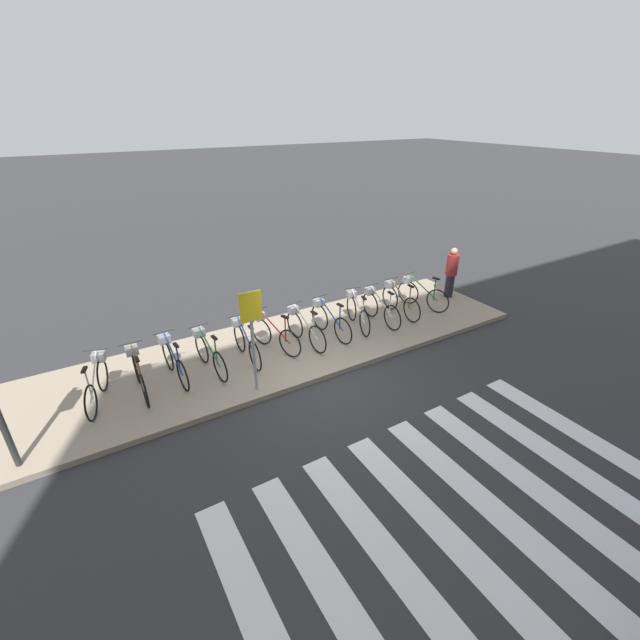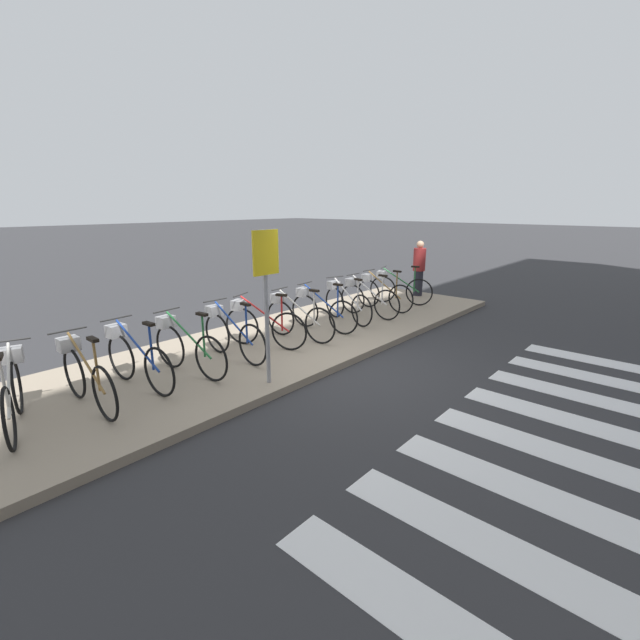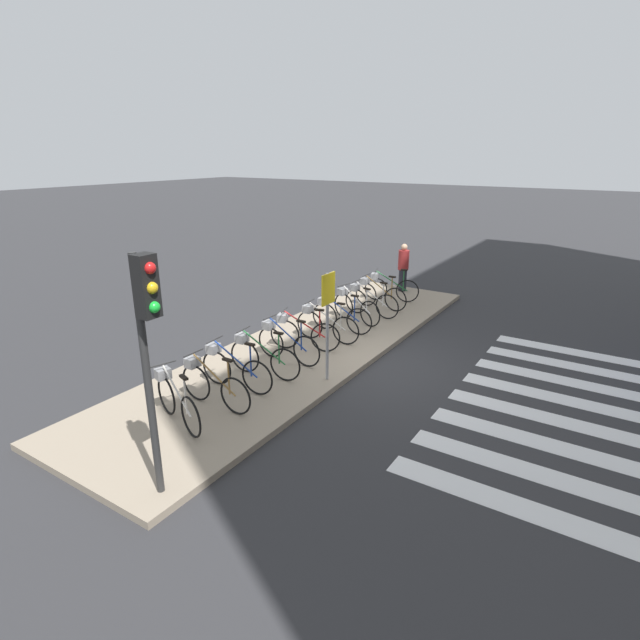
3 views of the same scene
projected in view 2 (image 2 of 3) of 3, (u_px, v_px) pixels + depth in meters
The scene contains 16 objects.
ground_plane at pixel (345, 368), 7.09m from camera, with size 120.00×120.00×0.00m, color #2D2D30.
sidewalk at pixel (278, 344), 8.11m from camera, with size 12.17×3.24×0.12m.
parked_bicycle_0 at pixel (12, 391), 4.88m from camera, with size 0.64×1.58×1.01m.
parked_bicycle_1 at pixel (85, 374), 5.37m from camera, with size 0.46×1.65×1.01m.
parked_bicycle_2 at pixel (135, 356), 5.99m from camera, with size 0.46×1.64×1.01m.
parked_bicycle_3 at pixel (185, 345), 6.47m from camera, with size 0.46×1.64×1.01m.
parked_bicycle_4 at pixel (230, 332), 7.12m from camera, with size 0.46×1.65×1.01m.
parked_bicycle_5 at pixel (260, 323), 7.68m from camera, with size 0.68×1.56×1.01m.
parked_bicycle_6 at pixel (296, 316), 8.16m from camera, with size 0.46×1.64×1.01m.
parked_bicycle_7 at pixel (320, 309), 8.74m from camera, with size 0.46×1.64×1.01m.
parked_bicycle_8 at pixel (345, 301), 9.41m from camera, with size 0.56×1.61×1.01m.
parked_bicycle_9 at pixel (366, 297), 9.84m from camera, with size 0.46×1.65×1.01m.
parked_bicycle_10 at pixel (381, 292), 10.45m from camera, with size 0.46×1.65×1.01m.
parked_bicycle_11 at pixel (397, 287), 11.09m from camera, with size 0.63×1.58×1.01m.
pedestrian at pixel (419, 267), 12.02m from camera, with size 0.34×0.34×1.54m.
sign_post at pixel (266, 281), 5.83m from camera, with size 0.44×0.07×2.18m.
Camera 2 is at (-5.25, -4.08, 2.61)m, focal length 24.00 mm.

